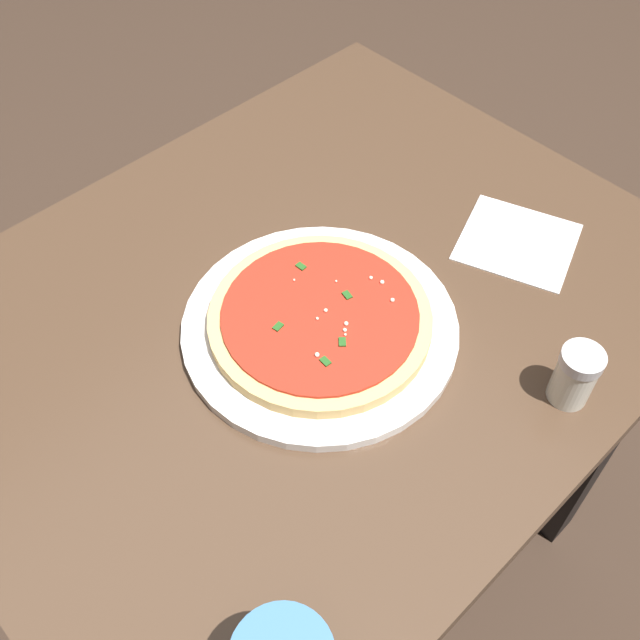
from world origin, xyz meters
name	(u,v)px	position (x,y,z in m)	size (l,w,h in m)	color
ground_plane	(312,547)	(0.00, 0.00, 0.00)	(5.00, 5.00, 0.00)	#38281E
restaurant_table	(308,378)	(0.00, 0.00, 0.59)	(0.91, 0.73, 0.75)	black
serving_plate	(320,327)	(0.02, 0.04, 0.76)	(0.32, 0.32, 0.01)	white
pizza	(320,319)	(0.02, 0.04, 0.78)	(0.26, 0.26, 0.02)	#DBB26B
napkin_folded_right	(517,242)	(-0.27, 0.11, 0.75)	(0.13, 0.14, 0.00)	white
parmesan_shaker	(575,376)	(-0.11, 0.29, 0.79)	(0.05, 0.05, 0.07)	silver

